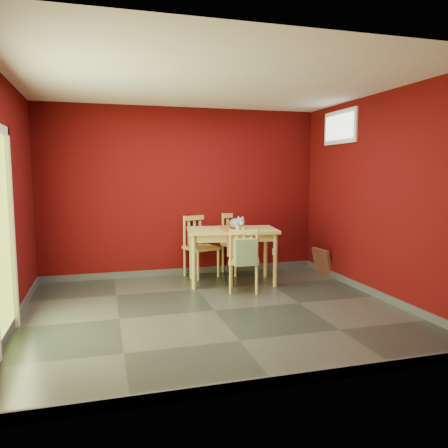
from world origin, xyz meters
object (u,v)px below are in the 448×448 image
object	(u,v)px
chair_far_right	(238,242)
tote_bag	(246,252)
chair_far_left	(200,245)
dining_table	(232,235)
cat	(237,222)
picture_frame	(322,261)
chair_near	(244,259)

from	to	relation	value
chair_far_right	tote_bag	bearing A→B (deg)	-103.42
chair_far_left	dining_table	bearing A→B (deg)	-56.95
chair_far_right	cat	world-z (taller)	cat
chair_far_left	tote_bag	size ratio (longest dim) A/B	2.27
dining_table	tote_bag	xyz separation A→B (m)	(-0.03, -0.75, -0.12)
chair_far_right	tote_bag	xyz separation A→B (m)	(-0.33, -1.38, 0.09)
tote_bag	chair_far_left	bearing A→B (deg)	104.29
chair_far_right	picture_frame	size ratio (longest dim) A/B	2.27
chair_far_left	chair_far_right	bearing A→B (deg)	5.20
picture_frame	dining_table	bearing A→B (deg)	-175.67
chair_near	tote_bag	size ratio (longest dim) A/B	2.10
dining_table	chair_far_right	world-z (taller)	chair_far_right
chair_far_right	picture_frame	distance (m)	1.42
chair_near	picture_frame	bearing A→B (deg)	22.79
cat	picture_frame	size ratio (longest dim) A/B	0.99
chair_far_right	cat	xyz separation A→B (m)	(-0.23, -0.66, 0.43)
chair_far_right	chair_near	xyz separation A→B (m)	(-0.28, -1.17, -0.05)
tote_bag	cat	bearing A→B (deg)	81.94
chair_near	tote_bag	xyz separation A→B (m)	(-0.05, -0.21, 0.14)
dining_table	picture_frame	world-z (taller)	dining_table
chair_near	tote_bag	distance (m)	0.26
tote_bag	chair_far_right	bearing A→B (deg)	76.58
chair_near	tote_bag	world-z (taller)	chair_near
cat	tote_bag	bearing A→B (deg)	-98.00
tote_bag	cat	xyz separation A→B (m)	(0.10, 0.72, 0.33)
chair_far_right	tote_bag	size ratio (longest dim) A/B	2.31
chair_far_right	tote_bag	distance (m)	1.42
dining_table	chair_far_left	xyz separation A→B (m)	(-0.37, 0.57, -0.23)
cat	picture_frame	world-z (taller)	cat
chair_near	cat	distance (m)	0.70
chair_far_left	cat	xyz separation A→B (m)	(0.44, -0.60, 0.44)
tote_bag	cat	distance (m)	0.80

